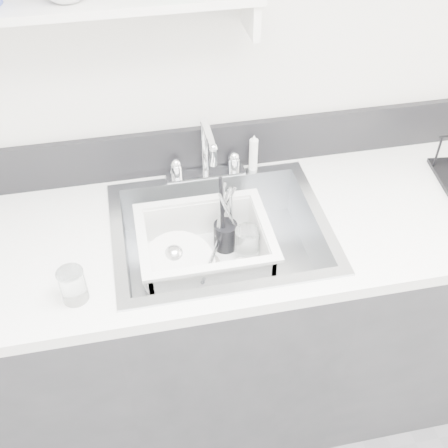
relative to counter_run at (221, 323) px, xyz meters
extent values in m
cube|color=silver|center=(0.00, 0.30, 0.84)|extent=(3.50, 0.02, 2.60)
cube|color=#29292C|center=(0.00, 0.00, -0.02)|extent=(3.20, 0.62, 0.88)
cube|color=white|center=(0.00, 0.00, 0.44)|extent=(3.20, 0.62, 0.04)
cube|color=black|center=(0.00, 0.30, 0.54)|extent=(3.20, 0.02, 0.16)
cube|color=silver|center=(0.00, 0.25, 0.47)|extent=(0.26, 0.06, 0.02)
cylinder|color=silver|center=(-0.10, 0.25, 0.50)|extent=(0.04, 0.04, 0.05)
cylinder|color=silver|center=(0.10, 0.25, 0.50)|extent=(0.04, 0.04, 0.05)
cylinder|color=silver|center=(0.00, 0.25, 0.57)|extent=(0.02, 0.02, 0.20)
cylinder|color=silver|center=(0.00, 0.18, 0.68)|extent=(0.02, 0.15, 0.02)
cylinder|color=white|center=(0.16, 0.25, 0.53)|extent=(0.03, 0.03, 0.14)
cube|color=silver|center=(-0.35, 0.23, 1.06)|extent=(1.00, 0.16, 0.02)
cube|color=silver|center=(0.13, 0.23, 1.00)|extent=(0.02, 0.14, 0.10)
cylinder|color=white|center=(-0.13, -0.04, 0.32)|extent=(0.25, 0.25, 0.01)
cylinder|color=white|center=(-0.12, -0.03, 0.33)|extent=(0.23, 0.23, 0.01)
cylinder|color=white|center=(-0.14, -0.04, 0.37)|extent=(0.27, 0.26, 0.10)
cylinder|color=black|center=(0.03, 0.07, 0.35)|extent=(0.08, 0.08, 0.09)
cylinder|color=silver|center=(0.02, 0.08, 0.44)|extent=(0.01, 0.05, 0.19)
cylinder|color=silver|center=(0.04, 0.06, 0.43)|extent=(0.02, 0.04, 0.17)
cylinder|color=black|center=(0.02, 0.08, 0.46)|extent=(0.01, 0.06, 0.21)
cylinder|color=white|center=(0.09, 0.01, 0.36)|extent=(0.10, 0.10, 0.11)
cylinder|color=white|center=(-0.42, -0.19, 0.51)|extent=(0.07, 0.07, 0.10)
imported|color=white|center=(0.07, -0.07, 0.32)|extent=(0.13, 0.13, 0.03)
camera|label=1|loc=(-0.23, -1.19, 1.59)|focal=45.00mm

